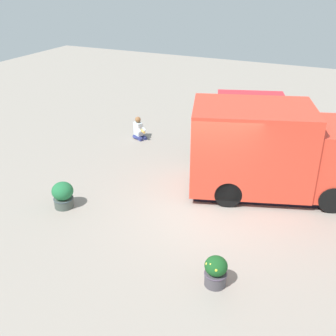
{
  "coord_description": "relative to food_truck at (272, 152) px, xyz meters",
  "views": [
    {
      "loc": [
        -9.23,
        -3.13,
        6.01
      ],
      "look_at": [
        0.36,
        1.31,
        0.85
      ],
      "focal_mm": 44.02,
      "sensor_mm": 36.0,
      "label": 1
    }
  ],
  "objects": [
    {
      "name": "food_truck",
      "position": [
        0.0,
        0.0,
        0.0
      ],
      "size": [
        3.62,
        5.22,
        2.59
      ],
      "color": "#EF402C",
      "rests_on": "ground_plane"
    },
    {
      "name": "planter_flowering_far",
      "position": [
        -4.54,
        0.09,
        -0.89
      ],
      "size": [
        0.48,
        0.48,
        0.69
      ],
      "color": "#4B474D",
      "rests_on": "ground_plane"
    },
    {
      "name": "ground_plane",
      "position": [
        -1.82,
        1.29,
        -1.24
      ],
      "size": [
        40.0,
        40.0,
        0.0
      ],
      "primitive_type": "plane",
      "color": "gray"
    },
    {
      "name": "planter_flowering_near",
      "position": [
        -3.33,
        4.92,
        -0.86
      ],
      "size": [
        0.59,
        0.59,
        0.75
      ],
      "color": "#445048",
      "rests_on": "ground_plane"
    },
    {
      "name": "person_customer",
      "position": [
        2.07,
        5.49,
        -0.9
      ],
      "size": [
        0.63,
        0.75,
        0.86
      ],
      "color": "navy",
      "rests_on": "ground_plane"
    }
  ]
}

